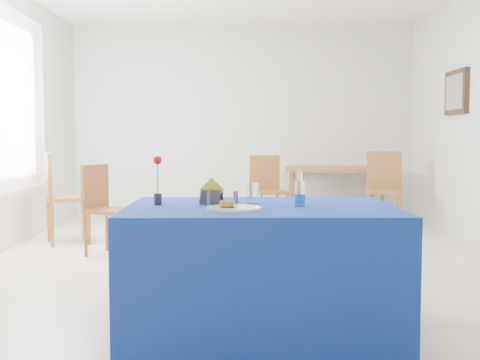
# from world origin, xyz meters

# --- Properties ---
(floor) EXTENTS (7.00, 7.00, 0.00)m
(floor) POSITION_xyz_m (0.00, 0.00, 0.00)
(floor) COLOR beige
(floor) RESTS_ON ground
(room_shell) EXTENTS (7.00, 7.00, 7.00)m
(room_shell) POSITION_xyz_m (0.00, 0.00, 1.75)
(room_shell) COLOR silver
(room_shell) RESTS_ON ground
(window_pane) EXTENTS (0.04, 1.50, 1.60)m
(window_pane) POSITION_xyz_m (-2.47, 0.80, 1.55)
(window_pane) COLOR white
(window_pane) RESTS_ON room_shell
(curtain) EXTENTS (0.04, 1.75, 1.85)m
(curtain) POSITION_xyz_m (-2.40, 0.80, 1.55)
(curtain) COLOR white
(curtain) RESTS_ON room_shell
(picture_frame) EXTENTS (0.06, 0.64, 0.52)m
(picture_frame) POSITION_xyz_m (2.47, 1.60, 1.70)
(picture_frame) COLOR black
(picture_frame) RESTS_ON room_shell
(picture_art) EXTENTS (0.02, 0.52, 0.40)m
(picture_art) POSITION_xyz_m (2.44, 1.60, 1.70)
(picture_art) COLOR #998C66
(picture_art) RESTS_ON room_shell
(plate) EXTENTS (0.31, 0.31, 0.01)m
(plate) POSITION_xyz_m (-0.13, -2.08, 0.77)
(plate) COLOR white
(plate) RESTS_ON blue_table
(drinking_glass) EXTENTS (0.07, 0.07, 0.13)m
(drinking_glass) POSITION_xyz_m (-0.01, -1.77, 0.82)
(drinking_glass) COLOR white
(drinking_glass) RESTS_ON blue_table
(salt_shaker) EXTENTS (0.03, 0.03, 0.08)m
(salt_shaker) POSITION_xyz_m (-0.28, -1.83, 0.80)
(salt_shaker) COLOR slate
(salt_shaker) RESTS_ON blue_table
(pepper_shaker) EXTENTS (0.03, 0.03, 0.08)m
(pepper_shaker) POSITION_xyz_m (-0.12, -1.83, 0.80)
(pepper_shaker) COLOR slate
(pepper_shaker) RESTS_ON blue_table
(blue_table) EXTENTS (1.60, 1.10, 0.76)m
(blue_table) POSITION_xyz_m (0.03, -1.88, 0.38)
(blue_table) COLOR navy
(blue_table) RESTS_ON floor
(water_bottle) EXTENTS (0.06, 0.06, 0.21)m
(water_bottle) POSITION_xyz_m (0.26, -1.89, 0.83)
(water_bottle) COLOR silver
(water_bottle) RESTS_ON blue_table
(napkin_holder) EXTENTS (0.16, 0.10, 0.17)m
(napkin_holder) POSITION_xyz_m (-0.26, -1.82, 0.81)
(napkin_holder) COLOR #333337
(napkin_holder) RESTS_ON blue_table
(rose_vase) EXTENTS (0.05, 0.05, 0.30)m
(rose_vase) POSITION_xyz_m (-0.59, -1.83, 0.91)
(rose_vase) COLOR #2A292F
(rose_vase) RESTS_ON blue_table
(oak_table) EXTENTS (1.42, 0.96, 0.76)m
(oak_table) POSITION_xyz_m (1.28, 3.00, 0.68)
(oak_table) COLOR brown
(oak_table) RESTS_ON floor
(chair_bg_left) EXTENTS (0.53, 0.53, 0.94)m
(chair_bg_left) POSITION_xyz_m (0.30, 2.40, 0.54)
(chair_bg_left) COLOR #9C5A2D
(chair_bg_left) RESTS_ON floor
(chair_bg_right) EXTENTS (0.54, 0.54, 0.99)m
(chair_bg_right) POSITION_xyz_m (1.79, 2.22, 0.57)
(chair_bg_right) COLOR #9C5A2D
(chair_bg_right) RESTS_ON floor
(chair_win_a) EXTENTS (0.53, 0.53, 0.90)m
(chair_win_a) POSITION_xyz_m (-1.43, 0.50, 0.52)
(chair_win_a) COLOR #9C5A2D
(chair_win_a) RESTS_ON floor
(chair_win_b) EXTENTS (0.59, 0.59, 1.01)m
(chair_win_b) POSITION_xyz_m (-2.06, 1.13, 0.58)
(chair_win_b) COLOR #9C5A2D
(chair_win_b) RESTS_ON floor
(banana_pieces) EXTENTS (0.09, 0.05, 0.04)m
(banana_pieces) POSITION_xyz_m (-0.17, -2.11, 0.79)
(banana_pieces) COLOR gold
(banana_pieces) RESTS_ON plate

